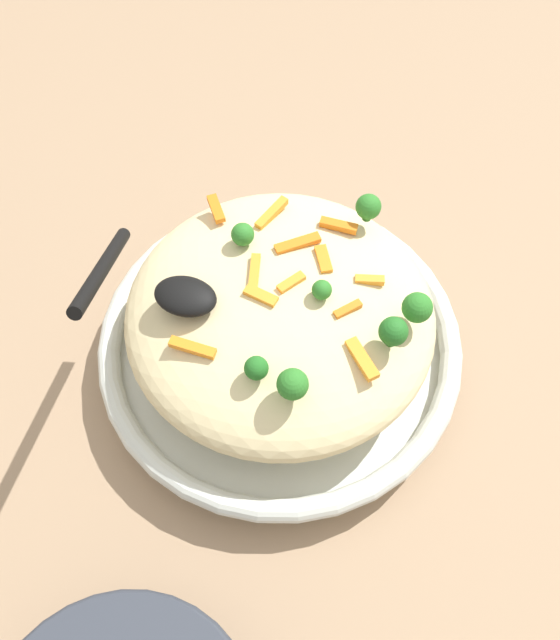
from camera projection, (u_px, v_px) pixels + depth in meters
ground_plane at (280, 358)px, 0.71m from camera, size 2.40×2.40×0.00m
serving_bowl at (280, 346)px, 0.68m from camera, size 0.36×0.36×0.05m
pasta_mound at (280, 314)px, 0.63m from camera, size 0.29×0.29×0.08m
carrot_piece_0 at (295, 243)px, 0.62m from camera, size 0.04×0.03×0.01m
carrot_piece_1 at (272, 213)px, 0.64m from camera, size 0.02×0.04×0.01m
carrot_piece_2 at (362, 359)px, 0.56m from camera, size 0.04×0.04×0.01m
carrot_piece_3 at (254, 273)px, 0.60m from camera, size 0.02×0.04×0.01m
carrot_piece_4 at (193, 348)px, 0.57m from camera, size 0.04×0.01×0.01m
carrot_piece_5 at (261, 296)px, 0.59m from camera, size 0.03×0.02×0.01m
carrot_piece_6 at (346, 313)px, 0.58m from camera, size 0.02×0.02×0.01m
carrot_piece_7 at (323, 259)px, 0.61m from camera, size 0.02×0.03×0.01m
carrot_piece_8 at (370, 280)px, 0.60m from camera, size 0.03×0.01×0.01m
carrot_piece_9 at (291, 283)px, 0.60m from camera, size 0.02×0.03×0.01m
carrot_piece_10 at (216, 209)px, 0.65m from camera, size 0.03×0.03×0.01m
carrot_piece_11 at (339, 225)px, 0.64m from camera, size 0.04×0.01×0.01m
broccoli_floret_0 at (368, 207)px, 0.63m from camera, size 0.02×0.02×0.03m
broccoli_floret_1 at (417, 308)px, 0.57m from camera, size 0.03×0.03×0.03m
broccoli_floret_2 at (243, 235)px, 0.61m from camera, size 0.02×0.02×0.03m
broccoli_floret_3 at (393, 332)px, 0.56m from camera, size 0.03×0.03×0.03m
broccoli_floret_4 at (322, 290)px, 0.58m from camera, size 0.02×0.02×0.02m
broccoli_floret_5 at (293, 385)px, 0.53m from camera, size 0.03×0.03×0.03m
broccoli_floret_6 at (256, 368)px, 0.55m from camera, size 0.02×0.02×0.03m
serving_spoon at (158, 287)px, 0.57m from camera, size 0.11×0.13×0.09m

